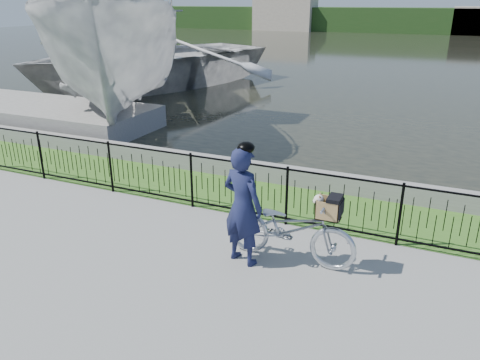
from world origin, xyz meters
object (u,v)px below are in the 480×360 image
at_px(cyclist, 243,205).
at_px(boat_far, 147,59).
at_px(boat_near, 119,51).
at_px(dock, 19,111).
at_px(bicycle_rig, 290,228).

height_order(cyclist, boat_far, boat_far).
distance_m(cyclist, boat_far, 16.96).
distance_m(cyclist, boat_near, 10.81).
xyz_separation_m(dock, boat_far, (0.10, 7.74, 0.94)).
xyz_separation_m(bicycle_rig, boat_near, (-8.47, 7.05, 1.72)).
bearing_deg(boat_far, bicycle_rig, -48.52).
distance_m(dock, cyclist, 12.08).
bearing_deg(boat_far, boat_near, -63.52).
relative_size(dock, bicycle_rig, 4.66).
relative_size(cyclist, boat_near, 0.17).
bearing_deg(boat_near, cyclist, -43.46).
height_order(dock, cyclist, cyclist).
bearing_deg(boat_far, cyclist, -50.98).
relative_size(boat_near, boat_far, 0.80).
bearing_deg(cyclist, dock, 153.26).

